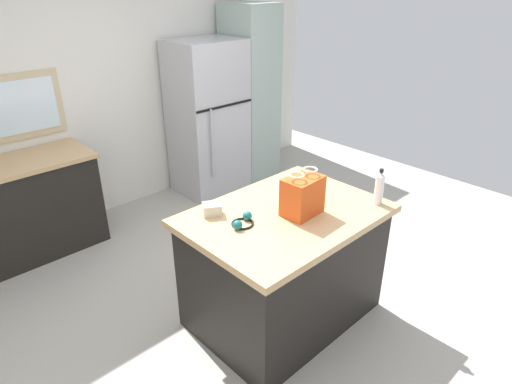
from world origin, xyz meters
The scene contains 10 objects.
ground centered at (0.00, 0.00, 0.00)m, with size 6.86×6.86×0.00m, color #ADA89E.
back_wall centered at (-0.01, 2.28, 1.39)m, with size 5.72×0.13×2.78m.
kitchen_island centered at (-0.05, -0.33, 0.46)m, with size 1.37×1.00×0.91m.
refrigerator centered at (0.99, 1.88, 0.88)m, with size 0.79×0.67×1.77m.
tall_cabinet centered at (1.66, 1.88, 1.06)m, with size 0.51×0.60×2.12m.
sink_counter centered at (-1.27, 1.91, 0.47)m, with size 1.56×0.62×1.11m.
shopping_bag centered at (0.02, -0.41, 1.04)m, with size 0.28×0.20×0.32m.
small_box centered at (-0.44, 0.00, 0.95)m, with size 0.12×0.10×0.08m, color beige.
bottle centered at (0.53, -0.69, 1.03)m, with size 0.06×0.06×0.27m.
ear_defenders centered at (-0.38, -0.25, 0.93)m, with size 0.19×0.19×0.06m.
Camera 1 is at (-2.04, -2.13, 2.37)m, focal length 30.87 mm.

